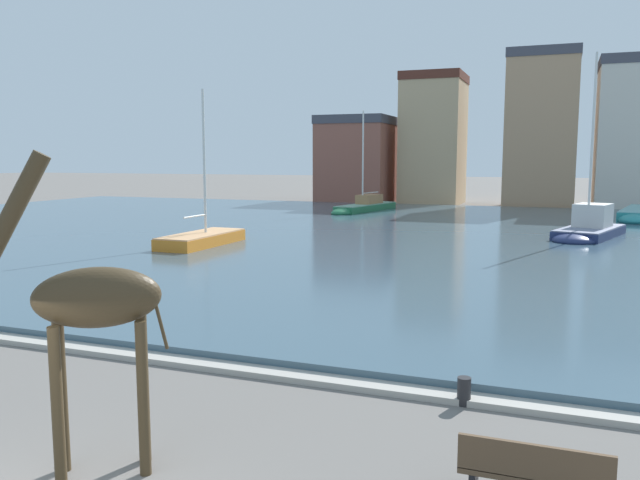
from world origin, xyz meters
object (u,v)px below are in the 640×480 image
Objects in this scene: sailboat_green at (362,208)px; mooring_bollard at (464,391)px; giraffe_statue at (87,305)px; sailboat_navy at (588,230)px; park_bench at (534,474)px; sailboat_orange at (208,240)px.

sailboat_green is 38.20m from mooring_bollard.
mooring_bollard is (4.40, 4.28, -2.13)m from giraffe_statue.
mooring_bollard is at bearing -70.40° from sailboat_green.
sailboat_navy reaches higher than giraffe_statue.
park_bench is (-1.58, -27.52, -0.15)m from sailboat_navy.
giraffe_statue is 2.59× the size of park_bench.
park_bench is at bearing -93.28° from sailboat_navy.
sailboat_orange reaches higher than giraffe_statue.
giraffe_statue reaches higher than park_bench.
mooring_bollard is at bearing 112.03° from park_bench.
giraffe_statue is 6.09m from park_bench.
sailboat_orange reaches higher than park_bench.
sailboat_green reaches higher than park_bench.
sailboat_orange is (-9.81, 19.54, -1.93)m from giraffe_statue.
park_bench is (5.68, 1.13, -1.89)m from giraffe_statue.
sailboat_orange is 0.89× the size of sailboat_green.
sailboat_green is at bearing 101.80° from giraffe_statue.
park_bench is at bearing -70.20° from sailboat_green.
mooring_bollard is (-2.85, -24.37, -0.39)m from sailboat_navy.
sailboat_orange is 20.77m from sailboat_green.
sailboat_orange is at bearing 132.96° from mooring_bollard.
sailboat_green is at bearing 109.80° from park_bench.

